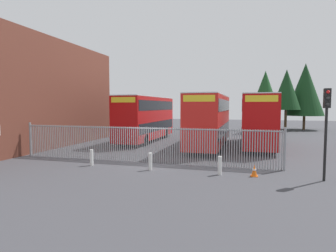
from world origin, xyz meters
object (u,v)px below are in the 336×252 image
bollard_near_left (92,158)px  bollard_center_front (150,162)px  double_decker_bus_behind_fence_left (258,118)px  bollard_near_right (220,165)px  double_decker_bus_near_gate (210,119)px  double_decker_bus_behind_fence_right (146,117)px  traffic_light_kerbside (326,117)px  traffic_cone_by_gate (254,171)px

bollard_near_left → bollard_center_front: (3.71, -0.17, 0.00)m
double_decker_bus_behind_fence_left → bollard_near_right: 11.49m
double_decker_bus_near_gate → bollard_center_front: (-1.93, -9.56, -1.95)m
double_decker_bus_near_gate → double_decker_bus_behind_fence_right: (-6.63, 2.54, 0.00)m
bollard_near_left → bollard_near_right: size_ratio=1.00×
double_decker_bus_near_gate → bollard_center_front: size_ratio=11.38×
bollard_near_left → traffic_light_kerbside: traffic_light_kerbside is taller
bollard_near_left → bollard_near_right: (7.46, -0.17, 0.00)m
double_decker_bus_behind_fence_right → bollard_near_left: double_decker_bus_behind_fence_right is taller
double_decker_bus_near_gate → bollard_near_left: double_decker_bus_near_gate is taller
bollard_near_left → traffic_cone_by_gate: bollard_near_left is taller
bollard_near_right → traffic_cone_by_gate: bearing=4.1°
double_decker_bus_behind_fence_left → bollard_center_front: size_ratio=11.38×
double_decker_bus_behind_fence_right → bollard_near_right: (8.44, -12.10, -1.95)m
bollard_near_right → traffic_cone_by_gate: size_ratio=1.61×
double_decker_bus_behind_fence_left → traffic_light_kerbside: 11.32m
double_decker_bus_behind_fence_right → traffic_cone_by_gate: size_ratio=18.32×
double_decker_bus_near_gate → traffic_light_kerbside: double_decker_bus_near_gate is taller
bollard_near_left → double_decker_bus_near_gate: bearing=59.0°
double_decker_bus_behind_fence_right → bollard_near_left: (0.98, -11.93, -1.95)m
traffic_light_kerbside → bollard_center_front: bearing=-179.2°
bollard_center_front → bollard_near_right: size_ratio=1.00×
bollard_near_left → double_decker_bus_behind_fence_right: bearing=94.7°
double_decker_bus_near_gate → bollard_near_left: 11.13m
bollard_near_left → bollard_center_front: 3.72m
bollard_near_right → traffic_light_kerbside: traffic_light_kerbside is taller
bollard_near_right → double_decker_bus_near_gate: bearing=100.7°
bollard_near_left → bollard_near_right: bearing=-1.3°
double_decker_bus_behind_fence_left → bollard_near_left: size_ratio=11.38×
double_decker_bus_behind_fence_left → double_decker_bus_behind_fence_right: size_ratio=1.00×
double_decker_bus_near_gate → bollard_near_right: bearing=-79.3°
bollard_center_front → traffic_cone_by_gate: 5.44m
double_decker_bus_behind_fence_left → traffic_light_kerbside: (2.63, -10.99, 0.56)m
double_decker_bus_behind_fence_right → bollard_near_right: double_decker_bus_behind_fence_right is taller
traffic_light_kerbside → bollard_near_right: bearing=-178.5°
bollard_near_left → traffic_cone_by_gate: bearing=-0.3°
double_decker_bus_behind_fence_left → bollard_near_right: bearing=-101.1°
bollard_center_front → double_decker_bus_behind_fence_left: bearing=62.0°
traffic_cone_by_gate → bollard_near_left: bearing=179.7°
double_decker_bus_behind_fence_right → double_decker_bus_behind_fence_left: bearing=-5.3°
double_decker_bus_behind_fence_right → bollard_center_front: (4.70, -12.10, -1.95)m
bollard_center_front → double_decker_bus_behind_fence_right: bearing=111.2°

